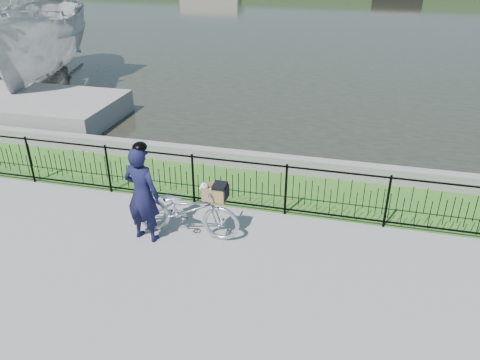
# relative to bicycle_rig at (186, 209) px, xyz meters

# --- Properties ---
(ground) EXTENTS (120.00, 120.00, 0.00)m
(ground) POSITION_rel_bicycle_rig_xyz_m (0.72, -0.40, -0.56)
(ground) COLOR gray
(ground) RESTS_ON ground
(grass_strip) EXTENTS (60.00, 2.00, 0.01)m
(grass_strip) POSITION_rel_bicycle_rig_xyz_m (0.72, 2.20, -0.56)
(grass_strip) COLOR #34651F
(grass_strip) RESTS_ON ground
(water) EXTENTS (120.00, 120.00, 0.00)m
(water) POSITION_rel_bicycle_rig_xyz_m (0.72, 32.60, -0.56)
(water) COLOR black
(water) RESTS_ON ground
(quay_wall) EXTENTS (60.00, 0.30, 0.40)m
(quay_wall) POSITION_rel_bicycle_rig_xyz_m (0.72, 3.20, -0.36)
(quay_wall) COLOR gray
(quay_wall) RESTS_ON ground
(fence) EXTENTS (14.00, 0.06, 1.15)m
(fence) POSITION_rel_bicycle_rig_xyz_m (0.72, 1.20, 0.01)
(fence) COLOR black
(fence) RESTS_ON ground
(bicycle_rig) EXTENTS (2.11, 0.74, 1.21)m
(bicycle_rig) POSITION_rel_bicycle_rig_xyz_m (0.00, 0.00, 0.00)
(bicycle_rig) COLOR silver
(bicycle_rig) RESTS_ON ground
(cyclist) EXTENTS (0.76, 0.56, 1.98)m
(cyclist) POSITION_rel_bicycle_rig_xyz_m (-0.73, -0.31, 0.41)
(cyclist) COLOR black
(cyclist) RESTS_ON ground
(boat_near) EXTENTS (6.08, 9.39, 5.20)m
(boat_near) POSITION_rel_bicycle_rig_xyz_m (-8.89, 8.33, 1.28)
(boat_near) COLOR #B6B6B6
(boat_near) RESTS_ON water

